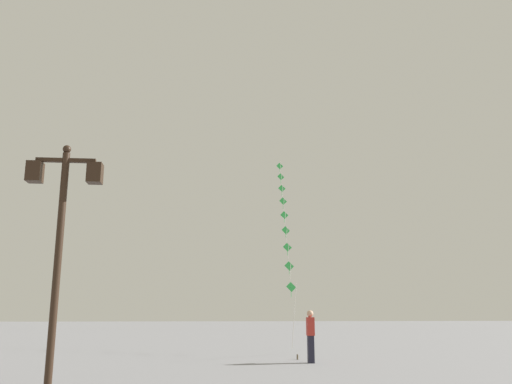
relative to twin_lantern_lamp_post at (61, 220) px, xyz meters
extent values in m
plane|color=gray|center=(3.33, 10.08, -3.37)|extent=(160.00, 160.00, 0.00)
cylinder|color=black|center=(0.00, 0.00, -1.02)|extent=(0.14, 0.14, 4.71)
sphere|color=black|center=(0.00, 0.00, 1.42)|extent=(0.16, 0.16, 0.16)
cube|color=black|center=(0.00, 0.00, 1.19)|extent=(1.15, 0.08, 0.08)
cube|color=black|center=(-0.57, 0.00, 0.94)|extent=(0.28, 0.28, 0.40)
cube|color=beige|center=(-0.57, 0.00, 0.94)|extent=(0.19, 0.19, 0.30)
cube|color=black|center=(0.57, 0.00, 0.94)|extent=(0.28, 0.28, 0.40)
cube|color=beige|center=(0.57, 0.00, 0.94)|extent=(0.19, 0.19, 0.30)
cylinder|color=brown|center=(6.04, 9.18, -3.28)|extent=(0.06, 0.06, 0.18)
cylinder|color=silver|center=(6.17, 10.62, -1.94)|extent=(0.27, 2.88, 2.51)
cylinder|color=silver|center=(6.34, 12.61, -0.21)|extent=(0.12, 1.13, 0.98)
cylinder|color=silver|center=(6.43, 13.72, 0.76)|extent=(0.12, 1.13, 0.98)
cylinder|color=silver|center=(6.53, 14.83, 1.72)|extent=(0.12, 1.13, 0.98)
cylinder|color=silver|center=(6.63, 15.94, 2.69)|extent=(0.12, 1.13, 0.98)
cylinder|color=silver|center=(6.72, 17.05, 3.66)|extent=(0.12, 1.13, 0.98)
cylinder|color=silver|center=(6.82, 18.17, 4.63)|extent=(0.12, 1.13, 0.98)
cylinder|color=silver|center=(6.92, 19.28, 5.60)|extent=(0.12, 1.13, 0.98)
cylinder|color=silver|center=(7.01, 20.39, 6.56)|extent=(0.12, 1.13, 0.98)
cube|color=green|center=(6.29, 12.05, -0.70)|extent=(0.42, 0.07, 0.42)
cylinder|color=green|center=(6.29, 12.05, -0.99)|extent=(0.02, 0.05, 0.26)
cube|color=green|center=(6.39, 13.16, 0.27)|extent=(0.42, 0.08, 0.42)
cylinder|color=green|center=(6.39, 13.16, 0.01)|extent=(0.02, 0.05, 0.21)
cube|color=green|center=(6.48, 14.27, 1.24)|extent=(0.41, 0.09, 0.42)
cylinder|color=green|center=(6.48, 14.27, 0.96)|extent=(0.02, 0.03, 0.23)
cube|color=green|center=(6.58, 15.39, 2.21)|extent=(0.42, 0.06, 0.42)
cylinder|color=green|center=(6.58, 15.39, 1.94)|extent=(0.02, 0.02, 0.21)
cube|color=green|center=(6.68, 16.50, 3.18)|extent=(0.41, 0.13, 0.42)
cylinder|color=green|center=(6.68, 16.50, 2.90)|extent=(0.03, 0.05, 0.22)
cube|color=green|center=(6.77, 17.61, 4.14)|extent=(0.42, 0.03, 0.42)
cylinder|color=green|center=(6.77, 17.61, 3.86)|extent=(0.02, 0.02, 0.25)
cube|color=green|center=(6.87, 18.72, 5.11)|extent=(0.42, 0.08, 0.42)
cylinder|color=green|center=(6.87, 18.72, 4.83)|extent=(0.02, 0.04, 0.25)
cube|color=green|center=(6.96, 19.83, 6.08)|extent=(0.42, 0.06, 0.42)
cylinder|color=green|center=(6.96, 19.83, 5.79)|extent=(0.02, 0.03, 0.26)
cube|color=green|center=(7.06, 20.95, 7.05)|extent=(0.41, 0.09, 0.42)
cylinder|color=green|center=(7.06, 20.95, 6.78)|extent=(0.02, 0.02, 0.22)
cube|color=#1E1E2D|center=(6.28, 7.87, -2.92)|extent=(0.21, 0.31, 0.90)
cube|color=#B22D26|center=(6.28, 7.87, -2.19)|extent=(0.26, 0.39, 0.60)
sphere|color=tan|center=(6.28, 7.87, -1.77)|extent=(0.22, 0.22, 0.22)
cylinder|color=#B22D26|center=(6.29, 8.09, -2.02)|extent=(0.11, 0.39, 0.50)
camera|label=1|loc=(2.84, -10.34, -1.72)|focal=37.33mm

